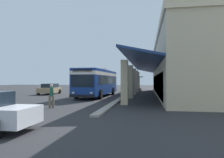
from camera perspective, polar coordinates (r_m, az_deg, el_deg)
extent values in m
plane|color=#2D2D30|center=(29.14, 10.10, -4.14)|extent=(120.00, 120.00, 0.00)
cube|color=#9E998E|center=(28.53, 4.10, -4.10)|extent=(35.60, 0.50, 0.12)
cube|color=#C6B793|center=(29.23, 23.40, 2.15)|extent=(29.67, 11.70, 6.38)
cube|color=beige|center=(29.59, 23.38, 8.92)|extent=(29.97, 12.00, 0.60)
cube|color=#C6B793|center=(40.25, 7.01, -0.61)|extent=(0.55, 0.55, 3.51)
cube|color=#C6B793|center=(34.33, 6.57, -0.65)|extent=(0.55, 0.55, 3.51)
cube|color=#C6B793|center=(28.40, 5.96, -0.70)|extent=(0.55, 0.55, 3.51)
cube|color=#C6B793|center=(22.48, 5.01, -0.78)|extent=(0.55, 0.55, 3.51)
cube|color=#C6B793|center=(16.57, 3.40, -0.91)|extent=(0.55, 0.55, 3.51)
cube|color=navy|center=(28.42, 8.63, 3.55)|extent=(29.67, 3.16, 0.82)
cube|color=#19232D|center=(28.38, 11.94, -1.41)|extent=(24.92, 0.08, 2.40)
cube|color=navy|center=(25.26, -3.88, -0.80)|extent=(11.08, 2.90, 2.75)
cube|color=silver|center=(25.28, -3.88, 1.29)|extent=(11.10, 2.92, 0.36)
cube|color=#19232D|center=(25.55, -3.70, -0.29)|extent=(9.32, 2.88, 0.90)
cube|color=#19232D|center=(20.04, -8.00, -0.54)|extent=(0.13, 2.24, 1.20)
cube|color=black|center=(20.05, -8.00, 2.23)|extent=(0.12, 1.94, 0.28)
cube|color=black|center=(19.97, -8.13, -4.57)|extent=(0.28, 2.45, 0.24)
cube|color=silver|center=(19.75, -5.60, -3.74)|extent=(0.07, 0.24, 0.16)
cube|color=silver|center=(20.34, -10.42, -3.64)|extent=(0.07, 0.24, 0.16)
cube|color=silver|center=(26.75, -3.03, 2.42)|extent=(2.46, 1.86, 0.24)
cylinder|color=black|center=(21.47, -3.14, -4.14)|extent=(1.00, 0.30, 1.00)
cylinder|color=black|center=(22.25, -9.53, -4.01)|extent=(1.00, 0.30, 1.00)
cylinder|color=black|center=(28.01, 0.31, -3.27)|extent=(1.00, 0.30, 1.00)
cylinder|color=black|center=(28.61, -4.72, -3.21)|extent=(1.00, 0.30, 1.00)
cylinder|color=black|center=(9.43, -21.84, -10.01)|extent=(0.64, 0.22, 0.64)
cube|color=#9E845B|center=(30.39, -16.50, -2.84)|extent=(4.51, 2.08, 0.66)
cube|color=#19232D|center=(30.55, -16.35, -1.70)|extent=(2.56, 1.74, 0.54)
cylinder|color=black|center=(28.68, -15.97, -3.55)|extent=(0.64, 0.22, 0.64)
cylinder|color=black|center=(29.39, -19.23, -3.47)|extent=(0.64, 0.22, 0.64)
cylinder|color=black|center=(31.48, -13.94, -3.27)|extent=(0.64, 0.22, 0.64)
cylinder|color=black|center=(32.13, -16.97, -3.21)|extent=(0.64, 0.22, 0.64)
cylinder|color=#726651|center=(15.15, -16.48, -6.03)|extent=(0.16, 0.16, 0.82)
cylinder|color=#726651|center=(15.33, -15.61, -5.97)|extent=(0.16, 0.16, 0.82)
cube|color=#26664C|center=(15.19, -16.04, -3.31)|extent=(0.52, 0.42, 0.61)
sphere|color=beige|center=(15.17, -16.03, -1.73)|extent=(0.22, 0.22, 0.22)
cylinder|color=#26664C|center=(14.89, -16.17, -3.25)|extent=(0.09, 0.09, 0.55)
cylinder|color=#26664C|center=(15.48, -15.91, -3.14)|extent=(0.09, 0.09, 0.55)
cube|color=gray|center=(37.08, 7.35, -2.95)|extent=(0.74, 0.74, 0.51)
cylinder|color=#332319|center=(37.07, 7.35, -2.54)|extent=(0.62, 0.62, 0.02)
cylinder|color=brown|center=(37.05, 7.35, -1.16)|extent=(0.16, 0.16, 1.81)
ellipsoid|color=#195123|center=(36.54, 7.52, 0.32)|extent=(1.07, 0.47, 0.16)
ellipsoid|color=#195123|center=(37.13, 7.93, 0.59)|extent=(0.39, 0.81, 0.18)
ellipsoid|color=#195123|center=(37.42, 7.37, 0.49)|extent=(0.73, 0.22, 0.17)
ellipsoid|color=#195123|center=(37.07, 6.66, 0.53)|extent=(0.21, 0.89, 0.18)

